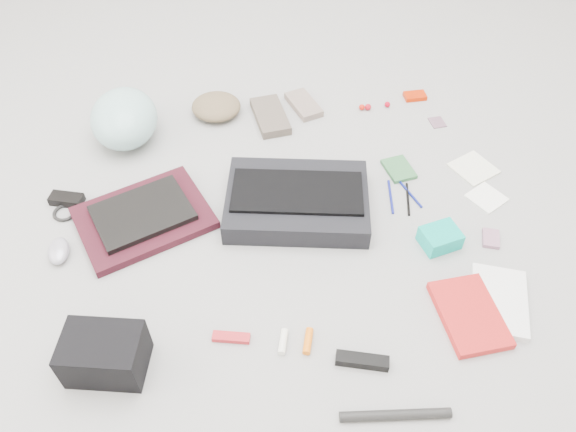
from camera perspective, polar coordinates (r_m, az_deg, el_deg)
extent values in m
plane|color=gray|center=(1.81, 0.00, -1.06)|extent=(4.00, 4.00, 0.00)
cube|color=black|center=(1.83, 0.93, 1.52)|extent=(0.52, 0.43, 0.08)
cube|color=black|center=(1.80, 0.95, 2.48)|extent=(0.45, 0.28, 0.01)
cube|color=#370F18|center=(1.87, -14.44, -0.18)|extent=(0.48, 0.42, 0.03)
cube|color=black|center=(1.86, -14.58, 0.31)|extent=(0.35, 0.30, 0.02)
ellipsoid|color=#9DD2D3|center=(2.15, -16.31, 9.50)|extent=(0.25, 0.31, 0.18)
ellipsoid|color=brown|center=(2.24, -7.31, 10.97)|extent=(0.24, 0.24, 0.07)
cube|color=brown|center=(2.20, -1.82, 10.11)|extent=(0.13, 0.23, 0.03)
cube|color=gray|center=(2.26, 1.60, 11.24)|extent=(0.13, 0.19, 0.03)
cube|color=black|center=(2.01, -21.57, 1.58)|extent=(0.12, 0.08, 0.03)
torus|color=black|center=(1.98, -21.74, 0.33)|extent=(0.09, 0.09, 0.01)
ellipsoid|color=#9997A9|center=(1.86, -22.27, -3.30)|extent=(0.06, 0.11, 0.04)
cube|color=black|center=(1.55, -18.13, -13.20)|extent=(0.23, 0.19, 0.13)
cube|color=#AA1A21|center=(1.57, -5.79, -12.17)|extent=(0.11, 0.06, 0.02)
cylinder|color=white|center=(1.56, -0.50, -12.64)|extent=(0.04, 0.07, 0.02)
cylinder|color=orange|center=(1.56, 2.05, -12.58)|extent=(0.05, 0.08, 0.02)
cube|color=black|center=(1.54, 7.54, -14.36)|extent=(0.14, 0.08, 0.03)
cylinder|color=black|center=(1.49, 10.85, -19.22)|extent=(0.28, 0.07, 0.03)
cube|color=red|center=(1.68, 17.94, -9.50)|extent=(0.16, 0.24, 0.03)
cube|color=silver|center=(1.73, 20.65, -8.09)|extent=(0.23, 0.27, 0.02)
cube|color=#2D6137|center=(2.02, 11.18, 4.71)|extent=(0.10, 0.13, 0.01)
cylinder|color=navy|center=(1.92, 10.39, 1.94)|extent=(0.04, 0.15, 0.01)
cylinder|color=black|center=(1.93, 12.08, 1.70)|extent=(0.05, 0.14, 0.01)
cylinder|color=navy|center=(1.95, 12.25, 2.29)|extent=(0.04, 0.14, 0.01)
cube|color=#05B8A3|center=(1.80, 15.19, -2.15)|extent=(0.13, 0.11, 0.06)
cube|color=#9D6B86|center=(1.88, 19.91, -2.16)|extent=(0.08, 0.09, 0.01)
cube|color=silver|center=(2.10, 18.32, 4.62)|extent=(0.17, 0.17, 0.01)
cube|color=white|center=(2.01, 19.52, 1.77)|extent=(0.14, 0.14, 0.01)
sphere|color=red|center=(2.27, 7.51, 10.90)|extent=(0.03, 0.03, 0.02)
sphere|color=#B00E1C|center=(2.27, 8.13, 10.91)|extent=(0.03, 0.03, 0.02)
sphere|color=#AE0419|center=(2.30, 10.06, 11.10)|extent=(0.03, 0.03, 0.02)
cube|color=#C12403|center=(2.37, 12.77, 11.81)|extent=(0.09, 0.06, 0.02)
cube|color=#765367|center=(2.27, 14.92, 9.18)|extent=(0.06, 0.07, 0.00)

